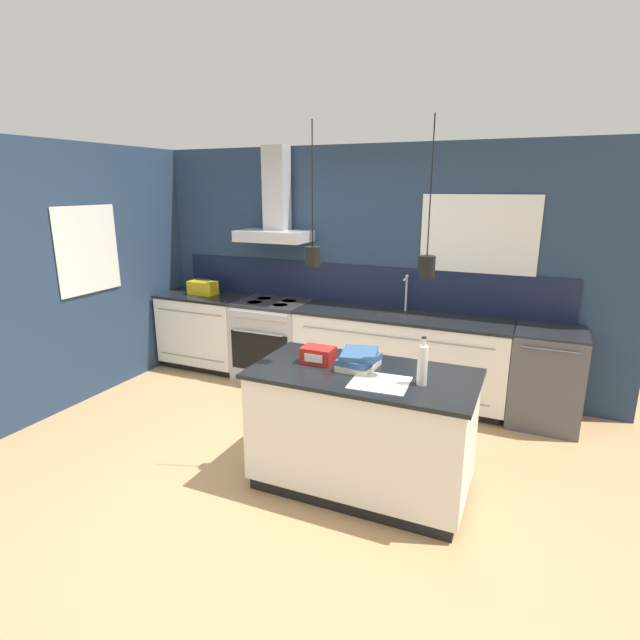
# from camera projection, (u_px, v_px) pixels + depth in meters

# --- Properties ---
(ground_plane) EXTENTS (16.00, 16.00, 0.00)m
(ground_plane) POSITION_uv_depth(u_px,v_px,m) (271.00, 464.00, 4.04)
(ground_plane) COLOR tan
(ground_plane) RESTS_ON ground
(wall_back) EXTENTS (5.60, 2.09, 2.60)m
(wall_back) POSITION_uv_depth(u_px,v_px,m) (353.00, 263.00, 5.48)
(wall_back) COLOR navy
(wall_back) RESTS_ON ground_plane
(wall_left) EXTENTS (0.08, 3.80, 2.60)m
(wall_left) POSITION_uv_depth(u_px,v_px,m) (99.00, 271.00, 5.26)
(wall_left) COLOR navy
(wall_left) RESTS_ON ground_plane
(counter_run_left) EXTENTS (1.06, 0.64, 0.91)m
(counter_run_left) POSITION_uv_depth(u_px,v_px,m) (207.00, 330.00, 6.14)
(counter_run_left) COLOR black
(counter_run_left) RESTS_ON ground_plane
(counter_run_sink) EXTENTS (2.19, 0.64, 1.29)m
(counter_run_sink) POSITION_uv_depth(u_px,v_px,m) (399.00, 356.00, 5.19)
(counter_run_sink) COLOR black
(counter_run_sink) RESTS_ON ground_plane
(oven_range) EXTENTS (0.82, 0.66, 0.91)m
(oven_range) POSITION_uv_depth(u_px,v_px,m) (273.00, 340.00, 5.77)
(oven_range) COLOR #B5B5BA
(oven_range) RESTS_ON ground_plane
(dishwasher) EXTENTS (0.62, 0.65, 0.91)m
(dishwasher) POSITION_uv_depth(u_px,v_px,m) (546.00, 377.00, 4.64)
(dishwasher) COLOR #4C4C51
(dishwasher) RESTS_ON ground_plane
(kitchen_island) EXTENTS (1.59, 0.82, 0.91)m
(kitchen_island) POSITION_uv_depth(u_px,v_px,m) (362.00, 430.00, 3.64)
(kitchen_island) COLOR black
(kitchen_island) RESTS_ON ground_plane
(bottle_on_island) EXTENTS (0.07, 0.07, 0.33)m
(bottle_on_island) POSITION_uv_depth(u_px,v_px,m) (423.00, 365.00, 3.25)
(bottle_on_island) COLOR silver
(bottle_on_island) RESTS_ON kitchen_island
(book_stack) EXTENTS (0.31, 0.35, 0.12)m
(book_stack) POSITION_uv_depth(u_px,v_px,m) (359.00, 360.00, 3.58)
(book_stack) COLOR beige
(book_stack) RESTS_ON kitchen_island
(red_supply_box) EXTENTS (0.24, 0.17, 0.12)m
(red_supply_box) POSITION_uv_depth(u_px,v_px,m) (318.00, 355.00, 3.69)
(red_supply_box) COLOR red
(red_supply_box) RESTS_ON kitchen_island
(paper_pile) EXTENTS (0.40, 0.36, 0.01)m
(paper_pile) POSITION_uv_depth(u_px,v_px,m) (380.00, 383.00, 3.31)
(paper_pile) COLOR silver
(paper_pile) RESTS_ON kitchen_island
(yellow_toolbox) EXTENTS (0.34, 0.18, 0.19)m
(yellow_toolbox) POSITION_uv_depth(u_px,v_px,m) (203.00, 288.00, 6.00)
(yellow_toolbox) COLOR gold
(yellow_toolbox) RESTS_ON counter_run_left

